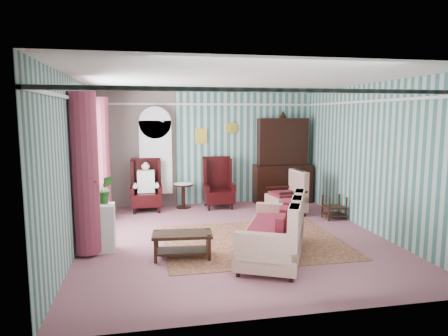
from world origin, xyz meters
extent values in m
plane|color=#995965|center=(0.00, 0.00, 0.00)|extent=(6.00, 6.00, 0.00)
cube|color=#356160|center=(0.00, 3.00, 1.45)|extent=(5.50, 0.02, 2.90)
cube|color=#356160|center=(0.00, -3.00, 1.45)|extent=(5.50, 0.02, 2.90)
cube|color=#356160|center=(-2.75, 0.00, 1.45)|extent=(0.02, 6.00, 2.90)
cube|color=#356160|center=(2.75, 0.00, 1.45)|extent=(0.02, 6.00, 2.90)
cube|color=white|center=(0.00, 0.00, 2.90)|extent=(5.50, 6.00, 0.02)
cube|color=#954C60|center=(-1.80, 2.99, 1.45)|extent=(1.90, 0.01, 2.90)
cube|color=silver|center=(0.00, 0.00, 2.55)|extent=(5.50, 6.00, 0.05)
cube|color=white|center=(-2.72, 0.60, 1.55)|extent=(0.04, 1.50, 1.90)
cylinder|color=brown|center=(-2.55, -0.45, 1.35)|extent=(0.44, 0.44, 2.60)
cylinder|color=brown|center=(-2.55, 1.65, 1.35)|extent=(0.44, 0.44, 2.60)
cube|color=gold|center=(-0.20, 2.97, 1.75)|extent=(0.30, 0.03, 0.38)
cube|color=silver|center=(-1.35, 2.84, 1.12)|extent=(0.80, 0.28, 2.24)
cube|color=black|center=(1.90, 2.72, 1.18)|extent=(1.50, 0.56, 2.36)
cube|color=black|center=(-1.60, 2.45, 0.62)|extent=(0.76, 0.80, 1.25)
cube|color=black|center=(0.15, 2.45, 0.62)|extent=(0.76, 0.80, 1.25)
cylinder|color=black|center=(-0.70, 2.60, 0.30)|extent=(0.50, 0.50, 0.60)
cube|color=black|center=(2.47, 0.90, 0.27)|extent=(0.45, 0.38, 0.54)
cube|color=silver|center=(-2.40, -0.30, 0.40)|extent=(0.55, 0.35, 0.80)
cube|color=#4D1D19|center=(0.30, -0.30, 0.01)|extent=(3.20, 2.60, 0.01)
cube|color=beige|center=(0.39, -1.14, 0.57)|extent=(1.68, 2.22, 1.14)
cube|color=beige|center=(1.57, 1.50, 0.55)|extent=(0.92, 0.93, 1.10)
cube|color=black|center=(-1.04, -0.88, 0.21)|extent=(0.99, 0.55, 0.42)
imported|color=#2A551A|center=(-2.49, -0.44, 1.03)|extent=(0.48, 0.44, 0.46)
imported|color=#214A17|center=(-2.27, -0.18, 1.04)|extent=(0.31, 0.28, 0.48)
imported|color=#1B571F|center=(-2.50, -0.21, 1.00)|extent=(0.22, 0.22, 0.40)
camera|label=1|loc=(-1.56, -7.08, 2.29)|focal=32.00mm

